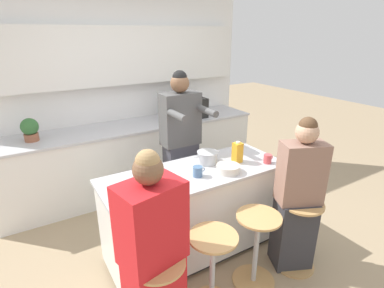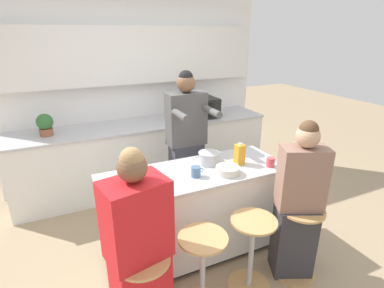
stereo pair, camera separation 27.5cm
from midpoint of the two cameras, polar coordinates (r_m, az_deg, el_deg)
name	(u,v)px [view 2 (the right image)]	position (r m, az deg, el deg)	size (l,w,h in m)	color
ground_plane	(195,250)	(3.29, 3.06, -19.64)	(16.00, 16.00, 0.00)	tan
wall_back	(136,76)	(4.36, -8.87, 12.71)	(3.79, 0.22, 2.70)	white
back_counter	(147,154)	(4.32, -6.81, -2.03)	(3.52, 0.71, 0.94)	white
kitchen_island	(195,212)	(3.01, 3.23, -12.97)	(1.77, 0.67, 0.91)	black
bar_stool_center_left	(203,270)	(2.53, 5.39, -22.86)	(0.38, 0.38, 0.69)	tan
bar_stool_center_right	(251,251)	(2.76, 14.24, -19.23)	(0.38, 0.38, 0.69)	tan
bar_stool_rightmost	(298,239)	(3.01, 22.21, -16.49)	(0.38, 0.38, 0.69)	tan
person_cooking	(187,149)	(3.40, 1.26, -0.99)	(0.43, 0.54, 1.75)	#383842
person_wrapped_blanket	(139,253)	(2.18, -6.34, -20.12)	(0.46, 0.36, 1.48)	red
person_seated_near	(298,208)	(2.87, 22.15, -11.32)	(0.44, 0.38, 1.48)	#333338
cooking_pot	(209,158)	(2.94, 5.90, -2.73)	(0.29, 0.21, 0.12)	#B7BABC
fruit_bowl	(227,170)	(2.77, 9.62, -5.01)	(0.22, 0.22, 0.07)	silver
coffee_cup_near	(271,162)	(3.00, 17.31, -3.37)	(0.11, 0.08, 0.09)	#DB4C51
coffee_cup_far	(196,172)	(2.68, 3.68, -5.35)	(0.12, 0.09, 0.09)	#4C7099
banana_bunch	(154,176)	(2.65, -4.22, -6.21)	(0.18, 0.13, 0.06)	yellow
juice_carton	(240,154)	(2.96, 11.70, -1.98)	(0.08, 0.08, 0.22)	gold
microwave	(198,108)	(4.39, 3.00, 6.84)	(0.55, 0.39, 0.28)	black
potted_plant	(45,124)	(3.95, -24.45, 3.43)	(0.19, 0.19, 0.27)	#93563D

